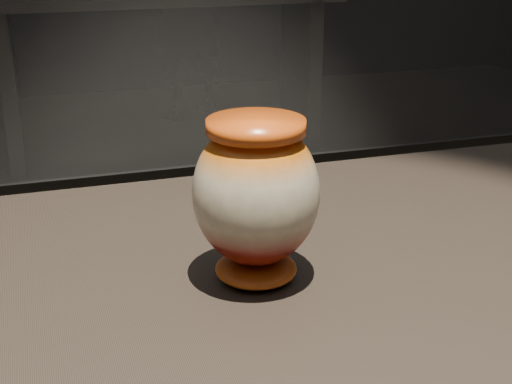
% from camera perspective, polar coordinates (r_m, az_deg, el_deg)
% --- Properties ---
extents(main_vase, '(0.15, 0.15, 0.19)m').
position_cam_1_polar(main_vase, '(0.80, 0.00, -0.23)').
color(main_vase, maroon).
rests_on(main_vase, display_plinth).
extents(back_shelf, '(2.00, 0.60, 0.90)m').
position_cam_1_polar(back_shelf, '(4.18, -7.56, 11.91)').
color(back_shelf, black).
rests_on(back_shelf, ground).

